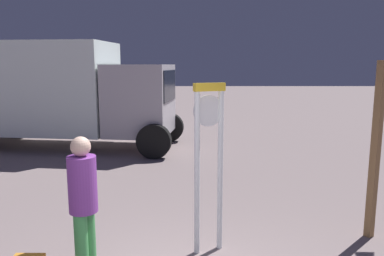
# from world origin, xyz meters

# --- Properties ---
(standing_clock) EXTENTS (0.40, 0.24, 2.18)m
(standing_clock) POSITION_xyz_m (0.40, 1.71, 1.32)
(standing_clock) COLOR white
(standing_clock) RESTS_ON ground_plane
(person_near_clock) EXTENTS (0.31, 0.31, 1.63)m
(person_near_clock) POSITION_xyz_m (-1.01, 1.06, 0.91)
(person_near_clock) COLOR #419A50
(person_near_clock) RESTS_ON ground_plane
(box_truck_near) EXTENTS (7.28, 3.16, 3.03)m
(box_truck_near) POSITION_xyz_m (-4.01, 8.10, 1.65)
(box_truck_near) COLOR white
(box_truck_near) RESTS_ON ground_plane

